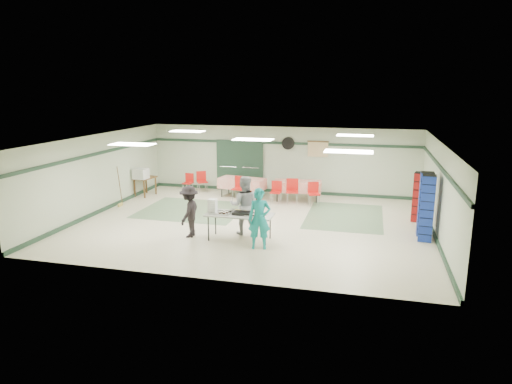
% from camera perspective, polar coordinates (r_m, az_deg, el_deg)
% --- Properties ---
extents(floor, '(11.00, 11.00, 0.00)m').
position_cam_1_polar(floor, '(14.67, -0.36, -3.88)').
color(floor, beige).
rests_on(floor, ground).
extents(ceiling, '(11.00, 11.00, 0.00)m').
position_cam_1_polar(ceiling, '(14.12, -0.37, 6.66)').
color(ceiling, silver).
rests_on(ceiling, wall_back).
extents(wall_back, '(11.00, 0.00, 11.00)m').
position_cam_1_polar(wall_back, '(18.65, 3.13, 4.01)').
color(wall_back, '#B1BDA1').
rests_on(wall_back, floor).
extents(wall_front, '(11.00, 0.00, 11.00)m').
position_cam_1_polar(wall_front, '(10.17, -6.78, -3.72)').
color(wall_front, '#B1BDA1').
rests_on(wall_front, floor).
extents(wall_left, '(0.00, 9.00, 9.00)m').
position_cam_1_polar(wall_left, '(16.57, -19.11, 2.17)').
color(wall_left, '#B1BDA1').
rests_on(wall_left, floor).
extents(wall_right, '(0.00, 9.00, 9.00)m').
position_cam_1_polar(wall_right, '(14.03, 21.93, 0.07)').
color(wall_right, '#B1BDA1').
rests_on(wall_right, floor).
extents(trim_back, '(11.00, 0.06, 0.10)m').
position_cam_1_polar(trim_back, '(18.53, 3.13, 6.13)').
color(trim_back, '#1E3727').
rests_on(trim_back, wall_back).
extents(baseboard_back, '(11.00, 0.06, 0.12)m').
position_cam_1_polar(baseboard_back, '(18.87, 3.06, 0.12)').
color(baseboard_back, '#1E3727').
rests_on(baseboard_back, floor).
extents(trim_left, '(0.06, 9.00, 0.10)m').
position_cam_1_polar(trim_left, '(16.45, -19.21, 4.56)').
color(trim_left, '#1E3727').
rests_on(trim_left, wall_back).
extents(baseboard_left, '(0.06, 9.00, 0.12)m').
position_cam_1_polar(baseboard_left, '(16.83, -18.70, -2.15)').
color(baseboard_left, '#1E3727').
rests_on(baseboard_left, floor).
extents(trim_right, '(0.06, 9.00, 0.10)m').
position_cam_1_polar(trim_right, '(13.90, 22.05, 2.89)').
color(trim_right, '#1E3727').
rests_on(trim_right, wall_back).
extents(baseboard_right, '(0.06, 9.00, 0.12)m').
position_cam_1_polar(baseboard_right, '(14.35, 21.38, -4.95)').
color(baseboard_right, '#1E3727').
rests_on(baseboard_right, floor).
extents(green_patch_a, '(3.50, 3.00, 0.01)m').
position_cam_1_polar(green_patch_a, '(16.35, -7.98, -2.22)').
color(green_patch_a, '#5C7A59').
rests_on(green_patch_a, floor).
extents(green_patch_b, '(2.50, 3.50, 0.01)m').
position_cam_1_polar(green_patch_b, '(15.69, 11.01, -2.99)').
color(green_patch_b, '#5C7A59').
rests_on(green_patch_b, floor).
extents(double_door_left, '(0.90, 0.06, 2.10)m').
position_cam_1_polar(double_door_left, '(19.18, -3.39, 3.35)').
color(double_door_left, gray).
rests_on(double_door_left, floor).
extents(double_door_right, '(0.90, 0.06, 2.10)m').
position_cam_1_polar(double_door_right, '(18.92, -0.64, 3.24)').
color(double_door_right, gray).
rests_on(double_door_right, floor).
extents(door_frame, '(2.00, 0.03, 2.15)m').
position_cam_1_polar(door_frame, '(19.03, -2.06, 3.28)').
color(door_frame, '#1E3727').
rests_on(door_frame, floor).
extents(wall_fan, '(0.50, 0.10, 0.50)m').
position_cam_1_polar(wall_fan, '(18.44, 4.04, 6.09)').
color(wall_fan, black).
rests_on(wall_fan, wall_back).
extents(scroll_banner, '(0.80, 0.02, 0.60)m').
position_cam_1_polar(scroll_banner, '(18.30, 7.74, 5.32)').
color(scroll_banner, '#DCB78A').
rests_on(scroll_banner, wall_back).
extents(serving_table, '(1.91, 0.78, 0.76)m').
position_cam_1_polar(serving_table, '(12.90, -2.08, -2.95)').
color(serving_table, '#9E9E99').
rests_on(serving_table, floor).
extents(sheet_tray_right, '(0.57, 0.43, 0.02)m').
position_cam_1_polar(sheet_tray_right, '(12.71, -0.02, -2.92)').
color(sheet_tray_right, silver).
rests_on(sheet_tray_right, serving_table).
extents(sheet_tray_mid, '(0.63, 0.48, 0.02)m').
position_cam_1_polar(sheet_tray_mid, '(13.04, -2.06, -2.53)').
color(sheet_tray_mid, silver).
rests_on(sheet_tray_mid, serving_table).
extents(sheet_tray_left, '(0.57, 0.43, 0.02)m').
position_cam_1_polar(sheet_tray_left, '(12.99, -4.44, -2.62)').
color(sheet_tray_left, silver).
rests_on(sheet_tray_left, serving_table).
extents(baking_pan, '(0.51, 0.32, 0.08)m').
position_cam_1_polar(baking_pan, '(12.83, -1.76, -2.65)').
color(baking_pan, black).
rests_on(baking_pan, serving_table).
extents(foam_box_stack, '(0.23, 0.21, 0.37)m').
position_cam_1_polar(foam_box_stack, '(13.12, -5.45, -1.68)').
color(foam_box_stack, white).
rests_on(foam_box_stack, serving_table).
extents(volunteer_teal, '(0.67, 0.52, 1.65)m').
position_cam_1_polar(volunteer_teal, '(12.18, 0.44, -3.37)').
color(volunteer_teal, teal).
rests_on(volunteer_teal, floor).
extents(volunteer_grey, '(0.95, 0.80, 1.74)m').
position_cam_1_polar(volunteer_grey, '(13.38, -1.49, -1.68)').
color(volunteer_grey, '#939398').
rests_on(volunteer_grey, floor).
extents(volunteer_dark, '(0.59, 0.99, 1.51)m').
position_cam_1_polar(volunteer_dark, '(13.30, -8.34, -2.42)').
color(volunteer_dark, black).
rests_on(volunteer_dark, floor).
extents(dining_table_a, '(1.84, 0.93, 0.77)m').
position_cam_1_polar(dining_table_a, '(17.48, 5.21, 0.76)').
color(dining_table_a, red).
rests_on(dining_table_a, floor).
extents(dining_table_b, '(1.91, 1.08, 0.77)m').
position_cam_1_polar(dining_table_b, '(17.94, -1.75, 1.13)').
color(dining_table_b, red).
rests_on(dining_table_b, floor).
extents(chair_a, '(0.51, 0.51, 0.94)m').
position_cam_1_polar(chair_a, '(16.95, 4.55, 0.42)').
color(chair_a, red).
rests_on(chair_a, floor).
extents(chair_b, '(0.39, 0.39, 0.83)m').
position_cam_1_polar(chair_b, '(17.07, 2.55, 0.29)').
color(chair_b, red).
rests_on(chair_b, floor).
extents(chair_c, '(0.51, 0.51, 0.86)m').
position_cam_1_polar(chair_c, '(16.84, 7.21, 0.10)').
color(chair_c, red).
rests_on(chair_c, floor).
extents(chair_d, '(0.48, 0.48, 0.93)m').
position_cam_1_polar(chair_d, '(17.40, -2.09, 0.76)').
color(chair_d, red).
rests_on(chair_d, floor).
extents(chair_loose_a, '(0.55, 0.55, 0.86)m').
position_cam_1_polar(chair_loose_a, '(18.98, -6.80, 1.57)').
color(chair_loose_a, red).
rests_on(chair_loose_a, floor).
extents(chair_loose_b, '(0.40, 0.40, 0.79)m').
position_cam_1_polar(chair_loose_b, '(18.99, -8.42, 1.38)').
color(chair_loose_b, red).
rests_on(chair_loose_b, floor).
extents(crate_stack_blue_a, '(0.37, 0.37, 1.89)m').
position_cam_1_polar(crate_stack_blue_a, '(14.07, 20.39, -1.45)').
color(crate_stack_blue_a, navy).
rests_on(crate_stack_blue_a, floor).
extents(crate_stack_red, '(0.49, 0.49, 1.61)m').
position_cam_1_polar(crate_stack_red, '(15.55, 19.80, -0.61)').
color(crate_stack_red, '#A21610').
rests_on(crate_stack_red, floor).
extents(crate_stack_blue_b, '(0.40, 0.40, 1.90)m').
position_cam_1_polar(crate_stack_blue_b, '(13.60, 20.59, -1.94)').
color(crate_stack_blue_b, navy).
rests_on(crate_stack_blue_b, floor).
extents(printer_table, '(0.73, 0.99, 0.74)m').
position_cam_1_polar(printer_table, '(18.74, -13.71, 1.50)').
color(printer_table, brown).
rests_on(printer_table, floor).
extents(office_printer, '(0.55, 0.49, 0.41)m').
position_cam_1_polar(office_printer, '(18.41, -14.21, 2.24)').
color(office_printer, beige).
rests_on(office_printer, printer_table).
extents(broom, '(0.04, 0.24, 1.46)m').
position_cam_1_polar(broom, '(17.26, -16.66, 0.75)').
color(broom, brown).
rests_on(broom, floor).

